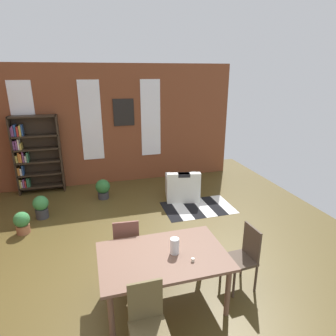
{
  "coord_description": "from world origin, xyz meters",
  "views": [
    {
      "loc": [
        -0.14,
        -4.15,
        3.03
      ],
      "look_at": [
        1.41,
        1.24,
        1.14
      ],
      "focal_mm": 30.77,
      "sensor_mm": 36.0,
      "label": 1
    }
  ],
  "objects": [
    {
      "name": "armchair_white",
      "position": [
        2.04,
        2.15,
        0.28
      ],
      "size": [
        0.95,
        0.95,
        0.75
      ],
      "color": "silver",
      "rests_on": "ground"
    },
    {
      "name": "potted_plant_window",
      "position": [
        0.12,
        2.66,
        0.27
      ],
      "size": [
        0.36,
        0.36,
        0.49
      ],
      "color": "#333338",
      "rests_on": "ground"
    },
    {
      "name": "window_pane_0",
      "position": [
        -1.62,
        3.74,
        1.78
      ],
      "size": [
        0.55,
        0.02,
        2.1
      ],
      "primitive_type": "cube",
      "color": "white"
    },
    {
      "name": "ground_plane",
      "position": [
        0.0,
        0.0,
        0.0
      ],
      "size": [
        9.74,
        9.74,
        0.0
      ],
      "primitive_type": "plane",
      "color": "#50411D"
    },
    {
      "name": "back_wall_brick",
      "position": [
        0.0,
        3.81,
        1.62
      ],
      "size": [
        7.93,
        0.12,
        3.24
      ],
      "primitive_type": "cube",
      "color": "brown",
      "rests_on": "ground"
    },
    {
      "name": "dining_chair_near_left",
      "position": [
        0.31,
        -1.83,
        0.51
      ],
      "size": [
        0.4,
        0.4,
        0.95
      ],
      "color": "brown",
      "rests_on": "ground"
    },
    {
      "name": "potted_plant_by_shelf",
      "position": [
        -1.51,
        1.43,
        0.23
      ],
      "size": [
        0.3,
        0.3,
        0.44
      ],
      "color": "#9E6042",
      "rests_on": "ground"
    },
    {
      "name": "tealight_candle_0",
      "position": [
        1.01,
        -1.29,
        0.78
      ],
      "size": [
        0.04,
        0.04,
        0.04
      ],
      "primitive_type": "cylinder",
      "color": "silver",
      "rests_on": "dining_table"
    },
    {
      "name": "dining_chair_head_right",
      "position": [
        1.89,
        -1.06,
        0.51
      ],
      "size": [
        0.42,
        0.42,
        0.95
      ],
      "color": "#48392C",
      "rests_on": "ground"
    },
    {
      "name": "window_pane_1",
      "position": [
        0.0,
        3.74,
        1.78
      ],
      "size": [
        0.55,
        0.02,
        2.1
      ],
      "primitive_type": "cube",
      "color": "white"
    },
    {
      "name": "bookshelf_tall",
      "position": [
        -1.47,
        3.56,
        1.02
      ],
      "size": [
        1.13,
        0.3,
        2.01
      ],
      "color": "#2D2319",
      "rests_on": "ground"
    },
    {
      "name": "window_pane_2",
      "position": [
        1.62,
        3.74,
        1.78
      ],
      "size": [
        0.55,
        0.02,
        2.1
      ],
      "primitive_type": "cube",
      "color": "white"
    },
    {
      "name": "dining_table",
      "position": [
        0.68,
        -1.06,
        0.68
      ],
      "size": [
        1.67,
        1.08,
        0.76
      ],
      "color": "brown",
      "rests_on": "ground"
    },
    {
      "name": "dining_chair_far_left",
      "position": [
        0.3,
        -0.3,
        0.51
      ],
      "size": [
        0.43,
        0.43,
        0.95
      ],
      "color": "brown",
      "rests_on": "ground"
    },
    {
      "name": "vase_on_table",
      "position": [
        0.84,
        -1.06,
        0.87
      ],
      "size": [
        0.12,
        0.12,
        0.22
      ],
      "primitive_type": "cylinder",
      "color": "silver",
      "rests_on": "dining_table"
    },
    {
      "name": "framed_picture",
      "position": [
        0.87,
        3.73,
        1.97
      ],
      "size": [
        0.56,
        0.03,
        0.72
      ],
      "primitive_type": "cube",
      "color": "black"
    },
    {
      "name": "potted_plant_corner",
      "position": [
        -1.23,
        1.99,
        0.27
      ],
      "size": [
        0.32,
        0.32,
        0.51
      ],
      "color": "#333338",
      "rests_on": "ground"
    },
    {
      "name": "striped_rug",
      "position": [
        2.21,
        1.51,
        0.0
      ],
      "size": [
        1.6,
        1.03,
        0.01
      ],
      "color": "black",
      "rests_on": "ground"
    }
  ]
}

